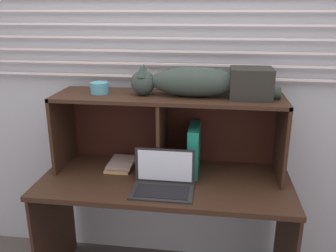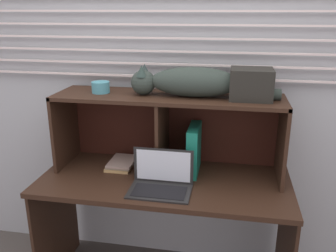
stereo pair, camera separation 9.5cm
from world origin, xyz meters
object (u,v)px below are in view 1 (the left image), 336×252
(binder_upright, at_px, (194,149))
(book_stack, at_px, (121,164))
(laptop, at_px, (163,182))
(storage_box, at_px, (251,83))
(small_basket, at_px, (100,88))
(cat, at_px, (189,82))

(binder_upright, distance_m, book_stack, 0.48)
(laptop, distance_m, storage_box, 0.74)
(binder_upright, height_order, book_stack, binder_upright)
(laptop, distance_m, binder_upright, 0.32)
(small_basket, bearing_deg, laptop, -31.38)
(binder_upright, xyz_separation_m, storage_box, (0.31, 0.00, 0.41))
(cat, xyz_separation_m, small_basket, (-0.53, 0.00, -0.05))
(binder_upright, relative_size, book_stack, 1.33)
(laptop, xyz_separation_m, binder_upright, (0.15, 0.26, 0.10))
(laptop, height_order, storage_box, storage_box)
(cat, xyz_separation_m, binder_upright, (0.04, 0.00, -0.41))
(book_stack, relative_size, small_basket, 2.08)
(laptop, relative_size, book_stack, 1.54)
(binder_upright, relative_size, storage_box, 1.27)
(book_stack, xyz_separation_m, small_basket, (-0.11, 0.00, 0.49))
(binder_upright, distance_m, small_basket, 0.68)
(cat, height_order, binder_upright, cat)
(cat, bearing_deg, binder_upright, 0.00)
(binder_upright, relative_size, small_basket, 2.77)
(small_basket, xyz_separation_m, storage_box, (0.88, 0.00, 0.05))
(small_basket, relative_size, storage_box, 0.46)
(book_stack, bearing_deg, small_basket, 177.86)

